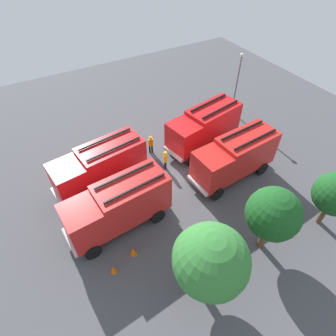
{
  "coord_description": "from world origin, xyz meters",
  "views": [
    {
      "loc": [
        7.82,
        13.67,
        16.79
      ],
      "look_at": [
        0.0,
        0.0,
        1.4
      ],
      "focal_mm": 29.84,
      "sensor_mm": 36.0,
      "label": 1
    }
  ],
  "objects_px": {
    "tree_2": "(203,256)",
    "tree_3": "(211,261)",
    "fire_truck_0": "(204,126)",
    "fire_truck_2": "(235,156)",
    "fire_truck_1": "(100,166)",
    "lamppost": "(237,80)",
    "firefighter_0": "(165,159)",
    "fire_truck_3": "(118,205)",
    "traffic_cone_0": "(133,251)",
    "tree_1": "(273,214)",
    "tree_0": "(336,194)",
    "firefighter_1": "(208,110)",
    "traffic_cone_2": "(113,152)",
    "traffic_cone_1": "(114,269)",
    "firefighter_2": "(151,144)"
  },
  "relations": [
    {
      "from": "firefighter_1",
      "to": "traffic_cone_2",
      "type": "height_order",
      "value": "firefighter_1"
    },
    {
      "from": "firefighter_1",
      "to": "firefighter_2",
      "type": "bearing_deg",
      "value": -32.55
    },
    {
      "from": "firefighter_1",
      "to": "tree_0",
      "type": "xyz_separation_m",
      "value": [
        0.78,
        14.75,
        2.09
      ]
    },
    {
      "from": "firefighter_1",
      "to": "tree_2",
      "type": "xyz_separation_m",
      "value": [
        10.83,
        14.23,
        2.51
      ]
    },
    {
      "from": "tree_1",
      "to": "tree_2",
      "type": "bearing_deg",
      "value": 1.93
    },
    {
      "from": "tree_3",
      "to": "tree_2",
      "type": "bearing_deg",
      "value": -95.23
    },
    {
      "from": "tree_2",
      "to": "traffic_cone_0",
      "type": "bearing_deg",
      "value": -56.09
    },
    {
      "from": "tree_1",
      "to": "firefighter_1",
      "type": "bearing_deg",
      "value": -112.16
    },
    {
      "from": "firefighter_1",
      "to": "traffic_cone_0",
      "type": "distance_m",
      "value": 16.98
    },
    {
      "from": "tree_3",
      "to": "traffic_cone_0",
      "type": "relative_size",
      "value": 9.14
    },
    {
      "from": "tree_0",
      "to": "fire_truck_0",
      "type": "bearing_deg",
      "value": -78.29
    },
    {
      "from": "fire_truck_0",
      "to": "tree_3",
      "type": "xyz_separation_m",
      "value": [
        7.78,
        11.36,
        1.87
      ]
    },
    {
      "from": "traffic_cone_1",
      "to": "lamppost",
      "type": "height_order",
      "value": "lamppost"
    },
    {
      "from": "firefighter_2",
      "to": "traffic_cone_0",
      "type": "bearing_deg",
      "value": -17.51
    },
    {
      "from": "fire_truck_2",
      "to": "fire_truck_3",
      "type": "relative_size",
      "value": 1.0
    },
    {
      "from": "tree_2",
      "to": "fire_truck_1",
      "type": "bearing_deg",
      "value": -78.93
    },
    {
      "from": "fire_truck_3",
      "to": "firefighter_1",
      "type": "relative_size",
      "value": 4.42
    },
    {
      "from": "firefighter_1",
      "to": "firefighter_2",
      "type": "xyz_separation_m",
      "value": [
        7.75,
        2.05,
        0.07
      ]
    },
    {
      "from": "firefighter_0",
      "to": "tree_3",
      "type": "distance_m",
      "value": 11.28
    },
    {
      "from": "fire_truck_2",
      "to": "traffic_cone_0",
      "type": "relative_size",
      "value": 11.25
    },
    {
      "from": "firefighter_2",
      "to": "tree_0",
      "type": "xyz_separation_m",
      "value": [
        -6.97,
        12.7,
        2.02
      ]
    },
    {
      "from": "firefighter_2",
      "to": "tree_3",
      "type": "distance_m",
      "value": 13.54
    },
    {
      "from": "traffic_cone_2",
      "to": "lamppost",
      "type": "xyz_separation_m",
      "value": [
        -13.68,
        -0.14,
        3.45
      ]
    },
    {
      "from": "fire_truck_2",
      "to": "traffic_cone_2",
      "type": "bearing_deg",
      "value": -47.85
    },
    {
      "from": "traffic_cone_2",
      "to": "tree_1",
      "type": "bearing_deg",
      "value": 111.03
    },
    {
      "from": "fire_truck_3",
      "to": "traffic_cone_1",
      "type": "distance_m",
      "value": 3.98
    },
    {
      "from": "fire_truck_3",
      "to": "tree_2",
      "type": "xyz_separation_m",
      "value": [
        -2.29,
        6.32,
        1.29
      ]
    },
    {
      "from": "fire_truck_1",
      "to": "lamppost",
      "type": "relative_size",
      "value": 1.16
    },
    {
      "from": "firefighter_2",
      "to": "tree_1",
      "type": "distance_m",
      "value": 12.42
    },
    {
      "from": "traffic_cone_1",
      "to": "tree_3",
      "type": "bearing_deg",
      "value": 135.88
    },
    {
      "from": "tree_2",
      "to": "tree_3",
      "type": "distance_m",
      "value": 0.86
    },
    {
      "from": "fire_truck_0",
      "to": "tree_2",
      "type": "distance_m",
      "value": 13.28
    },
    {
      "from": "fire_truck_1",
      "to": "firefighter_0",
      "type": "distance_m",
      "value": 5.41
    },
    {
      "from": "fire_truck_2",
      "to": "tree_3",
      "type": "height_order",
      "value": "tree_3"
    },
    {
      "from": "lamppost",
      "to": "tree_0",
      "type": "bearing_deg",
      "value": 75.85
    },
    {
      "from": "tree_2",
      "to": "traffic_cone_2",
      "type": "bearing_deg",
      "value": -89.81
    },
    {
      "from": "fire_truck_2",
      "to": "traffic_cone_0",
      "type": "height_order",
      "value": "fire_truck_2"
    },
    {
      "from": "lamppost",
      "to": "tree_3",
      "type": "bearing_deg",
      "value": 46.3
    },
    {
      "from": "tree_3",
      "to": "firefighter_1",
      "type": "bearing_deg",
      "value": -126.22
    },
    {
      "from": "fire_truck_1",
      "to": "traffic_cone_2",
      "type": "distance_m",
      "value": 4.11
    },
    {
      "from": "fire_truck_3",
      "to": "firefighter_1",
      "type": "distance_m",
      "value": 15.37
    },
    {
      "from": "fire_truck_3",
      "to": "traffic_cone_1",
      "type": "xyz_separation_m",
      "value": [
        1.82,
        3.02,
        -1.85
      ]
    },
    {
      "from": "fire_truck_0",
      "to": "fire_truck_1",
      "type": "xyz_separation_m",
      "value": [
        9.77,
        0.26,
        0.0
      ]
    },
    {
      "from": "tree_1",
      "to": "lamppost",
      "type": "xyz_separation_m",
      "value": [
        -8.53,
        -13.53,
        0.34
      ]
    },
    {
      "from": "fire_truck_0",
      "to": "fire_truck_2",
      "type": "height_order",
      "value": "same"
    },
    {
      "from": "tree_1",
      "to": "tree_3",
      "type": "xyz_separation_m",
      "value": [
        5.16,
        0.8,
        0.59
      ]
    },
    {
      "from": "fire_truck_2",
      "to": "firefighter_0",
      "type": "distance_m",
      "value": 5.69
    },
    {
      "from": "fire_truck_2",
      "to": "tree_3",
      "type": "xyz_separation_m",
      "value": [
        7.61,
        6.9,
        1.87
      ]
    },
    {
      "from": "fire_truck_3",
      "to": "firefighter_1",
      "type": "bearing_deg",
      "value": -153.5
    },
    {
      "from": "firefighter_1",
      "to": "traffic_cone_1",
      "type": "xyz_separation_m",
      "value": [
        14.94,
        10.93,
        -0.62
      ]
    }
  ]
}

